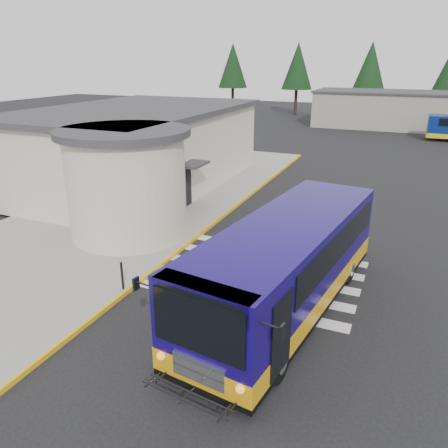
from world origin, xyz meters
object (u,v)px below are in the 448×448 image
at_px(pedestrian_b, 148,227).
at_px(bollard, 122,276).
at_px(pedestrian_a, 115,232).
at_px(transit_bus, 286,269).

height_order(pedestrian_b, bollard, pedestrian_b).
xyz_separation_m(pedestrian_a, pedestrian_b, (0.95, 1.00, 0.02)).
xyz_separation_m(transit_bus, pedestrian_b, (-6.84, 2.54, -0.53)).
relative_size(pedestrian_a, bollard, 1.46).
relative_size(transit_bus, pedestrian_a, 7.29).
distance_m(transit_bus, pedestrian_a, 7.95).
bearing_deg(pedestrian_b, transit_bus, 68.12).
distance_m(transit_bus, pedestrian_b, 7.31).
relative_size(transit_bus, pedestrian_b, 7.13).
bearing_deg(bollard, transit_bus, 12.61).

